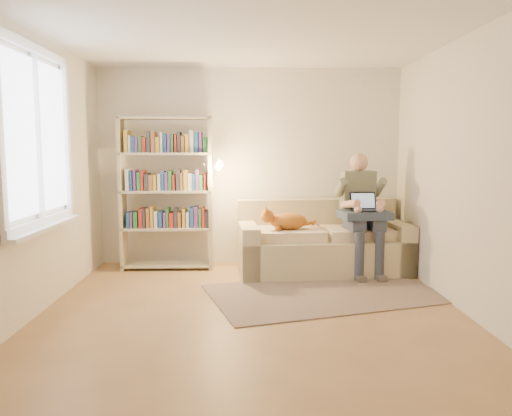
{
  "coord_description": "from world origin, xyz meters",
  "views": [
    {
      "loc": [
        -0.06,
        -4.45,
        1.54
      ],
      "look_at": [
        0.06,
        1.0,
        0.89
      ],
      "focal_mm": 35.0,
      "sensor_mm": 36.0,
      "label": 1
    }
  ],
  "objects_px": {
    "cat": "(284,221)",
    "bookshelf": "(167,185)",
    "sofa": "(321,246)",
    "laptop": "(365,206)",
    "person": "(361,206)"
  },
  "relations": [
    {
      "from": "cat",
      "to": "bookshelf",
      "type": "bearing_deg",
      "value": 161.63
    },
    {
      "from": "sofa",
      "to": "cat",
      "type": "xyz_separation_m",
      "value": [
        -0.49,
        -0.18,
        0.35
      ]
    },
    {
      "from": "sofa",
      "to": "laptop",
      "type": "relative_size",
      "value": 6.43
    },
    {
      "from": "person",
      "to": "laptop",
      "type": "height_order",
      "value": "person"
    },
    {
      "from": "person",
      "to": "cat",
      "type": "bearing_deg",
      "value": 178.58
    },
    {
      "from": "sofa",
      "to": "laptop",
      "type": "bearing_deg",
      "value": -32.15
    },
    {
      "from": "person",
      "to": "laptop",
      "type": "xyz_separation_m",
      "value": [
        0.02,
        -0.13,
        0.02
      ]
    },
    {
      "from": "cat",
      "to": "laptop",
      "type": "xyz_separation_m",
      "value": [
        0.97,
        -0.07,
        0.19
      ]
    },
    {
      "from": "laptop",
      "to": "cat",
      "type": "bearing_deg",
      "value": 170.91
    },
    {
      "from": "sofa",
      "to": "bookshelf",
      "type": "xyz_separation_m",
      "value": [
        -1.96,
        0.17,
        0.76
      ]
    },
    {
      "from": "person",
      "to": "laptop",
      "type": "bearing_deg",
      "value": -86.93
    },
    {
      "from": "sofa",
      "to": "person",
      "type": "height_order",
      "value": "person"
    },
    {
      "from": "cat",
      "to": "laptop",
      "type": "height_order",
      "value": "laptop"
    },
    {
      "from": "cat",
      "to": "bookshelf",
      "type": "xyz_separation_m",
      "value": [
        -1.47,
        0.35,
        0.41
      ]
    },
    {
      "from": "person",
      "to": "bookshelf",
      "type": "xyz_separation_m",
      "value": [
        -2.42,
        0.29,
        0.24
      ]
    }
  ]
}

